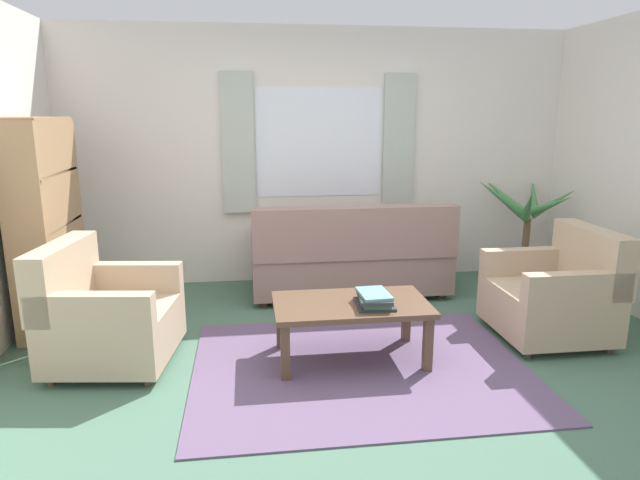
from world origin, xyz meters
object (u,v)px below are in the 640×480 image
at_px(potted_plant, 525,238).
at_px(bookshelf, 52,222).
at_px(armchair_right, 556,294).
at_px(armchair_left, 105,316).
at_px(couch, 350,258).
at_px(book_stack_on_table, 375,299).
at_px(coffee_table, 351,310).

relative_size(potted_plant, bookshelf, 0.65).
bearing_deg(armchair_right, armchair_left, -89.53).
relative_size(armchair_right, bookshelf, 0.51).
distance_m(couch, book_stack_on_table, 1.54).
height_order(armchair_left, bookshelf, bookshelf).
xyz_separation_m(armchair_left, bookshelf, (-0.57, 0.84, 0.52)).
bearing_deg(armchair_right, couch, -131.02).
bearing_deg(armchair_left, armchair_right, -82.40).
distance_m(armchair_left, book_stack_on_table, 1.91).
relative_size(book_stack_on_table, potted_plant, 0.30).
height_order(armchair_right, potted_plant, potted_plant).
height_order(armchair_right, coffee_table, armchair_right).
bearing_deg(bookshelf, couch, 99.15).
relative_size(couch, armchair_right, 2.16).
bearing_deg(armchair_right, book_stack_on_table, -79.03).
bearing_deg(potted_plant, armchair_left, -159.63).
relative_size(armchair_right, potted_plant, 0.78).
xyz_separation_m(armchair_right, bookshelf, (-3.99, 0.83, 0.52)).
height_order(potted_plant, bookshelf, bookshelf).
xyz_separation_m(couch, armchair_left, (-2.00, -1.26, -0.01)).
xyz_separation_m(coffee_table, bookshelf, (-2.30, 1.03, 0.49)).
bearing_deg(armchair_right, potted_plant, 161.71).
bearing_deg(couch, armchair_left, 32.07).
bearing_deg(armchair_left, bookshelf, 41.34).
distance_m(coffee_table, potted_plant, 2.71).
relative_size(coffee_table, potted_plant, 0.98).
height_order(book_stack_on_table, potted_plant, potted_plant).
bearing_deg(coffee_table, armchair_left, 173.89).
height_order(couch, armchair_left, couch).
relative_size(armchair_left, potted_plant, 0.83).
height_order(couch, potted_plant, potted_plant).
distance_m(armchair_left, bookshelf, 1.14).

